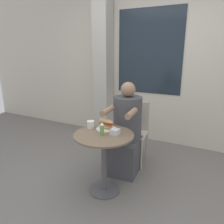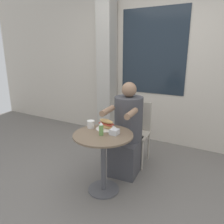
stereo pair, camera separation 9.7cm
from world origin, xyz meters
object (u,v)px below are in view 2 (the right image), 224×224
Objects in this scene: sandwich_on_plate at (106,125)px; cafe_table at (103,150)px; seated_diner at (127,135)px; condiment_bottle at (101,129)px; diner_chair at (137,127)px; drink_cup at (91,124)px.

cafe_table is at bearing -71.41° from sandwich_on_plate.
seated_diner is 8.15× the size of condiment_bottle.
condiment_bottle is at bearing 79.84° from seated_diner.
seated_diner is 0.62m from condiment_bottle.
condiment_bottle reaches higher than cafe_table.
condiment_bottle is at bearing -88.97° from cafe_table.
sandwich_on_plate is (-0.08, -0.72, 0.23)m from diner_chair.
seated_diner is at bearing 85.55° from cafe_table.
diner_chair is at bearing 88.20° from cafe_table.
condiment_bottle is (0.23, -0.13, 0.03)m from drink_cup.
seated_diner is 5.11× the size of sandwich_on_plate.
sandwich_on_plate reaches higher than cafe_table.
seated_diner is (0.01, -0.35, -0.00)m from diner_chair.
condiment_bottle reaches higher than sandwich_on_plate.
sandwich_on_plate reaches higher than drink_cup.
seated_diner is 0.45m from sandwich_on_plate.
condiment_bottle is at bearing -74.53° from sandwich_on_plate.
cafe_table is 0.34m from drink_cup.
drink_cup is at bearing 52.22° from seated_diner.
sandwich_on_plate is at bearing 18.93° from drink_cup.
drink_cup is (-0.27, -0.43, 0.23)m from seated_diner.
cafe_table is at bearing -22.81° from drink_cup.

